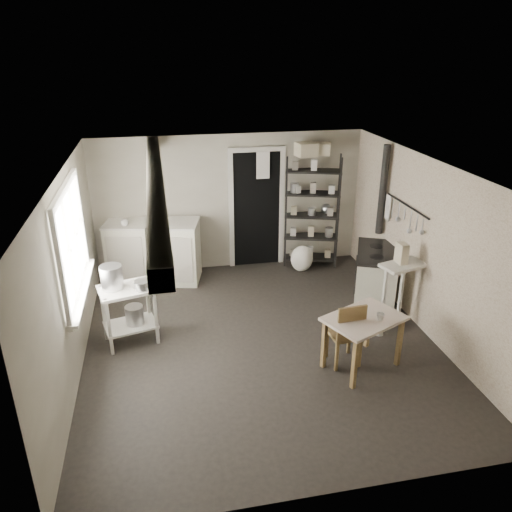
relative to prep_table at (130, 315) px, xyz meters
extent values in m
plane|color=black|center=(1.66, -0.34, -0.40)|extent=(5.00, 5.00, 0.00)
plane|color=silver|center=(1.66, -0.34, 1.90)|extent=(5.00, 5.00, 0.00)
cube|color=#A49E8C|center=(1.66, 2.16, 0.75)|extent=(4.50, 0.02, 2.30)
cube|color=#A49E8C|center=(1.66, -2.84, 0.75)|extent=(4.50, 0.02, 2.30)
cube|color=#A49E8C|center=(-0.59, -0.34, 0.75)|extent=(0.02, 5.00, 2.30)
cube|color=#A49E8C|center=(3.91, -0.34, 0.75)|extent=(0.02, 5.00, 2.30)
cylinder|color=#B7B7B9|center=(-0.17, 0.03, 0.54)|extent=(0.29, 0.29, 0.30)
cylinder|color=#B7B7B9|center=(0.20, -0.08, 0.45)|extent=(0.24, 0.24, 0.11)
cylinder|color=#B7B7B9|center=(0.06, 0.00, -0.02)|extent=(0.24, 0.24, 0.25)
imported|color=silver|center=(0.39, 1.80, 0.55)|extent=(0.33, 0.33, 0.07)
imported|color=silver|center=(-0.06, 1.74, 0.57)|extent=(0.15, 0.15, 0.09)
imported|color=silver|center=(2.80, 2.02, 0.96)|extent=(0.10, 0.10, 0.18)
cube|color=beige|center=(2.88, 1.91, 1.61)|extent=(0.35, 0.32, 0.22)
cube|color=beige|center=(3.18, 1.99, 1.59)|extent=(0.36, 0.35, 0.18)
cube|color=beige|center=(3.59, -0.26, 0.61)|extent=(0.12, 0.19, 0.28)
imported|color=silver|center=(2.90, -1.20, 0.40)|extent=(0.11, 0.11, 0.09)
ellipsoid|color=silver|center=(2.81, 1.69, -0.16)|extent=(0.42, 0.37, 0.46)
cylinder|color=silver|center=(3.27, -0.50, -0.33)|extent=(0.13, 0.13, 0.13)
camera|label=1|loc=(0.49, -5.84, 3.24)|focal=35.00mm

